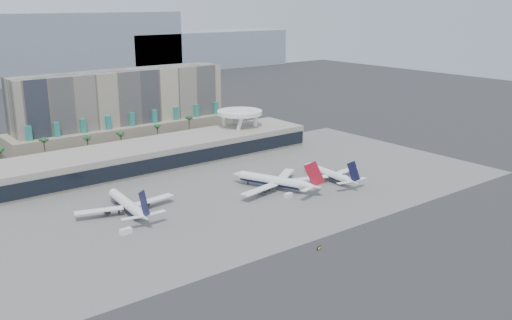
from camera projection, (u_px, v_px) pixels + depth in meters
ground at (306, 229)px, 212.79m from camera, size 900.00×900.00×0.00m
apron_pad at (222, 191)px, 254.54m from camera, size 260.00×130.00×0.06m
mountain_ridge at (11, 54)px, 578.09m from camera, size 680.00×60.00×70.00m
hotel at (123, 112)px, 346.60m from camera, size 140.00×30.00×42.00m
terminal at (161, 152)px, 294.43m from camera, size 170.00×32.50×14.50m
saucer_structure at (240, 115)px, 328.44m from camera, size 26.00×26.00×21.89m
palm_row at (142, 131)px, 324.20m from camera, size 157.80×2.80×13.10m
airliner_left at (127, 204)px, 227.79m from camera, size 41.64×42.99×14.84m
airliner_centre at (274, 181)px, 256.14m from camera, size 42.34×43.64×16.00m
airliner_right at (329, 174)px, 268.62m from camera, size 38.62×39.88×13.77m
service_vehicle_a at (126, 231)px, 207.84m from camera, size 4.53×2.58×2.12m
service_vehicle_b at (288, 195)px, 246.23m from camera, size 4.14×2.88×1.94m
taxiway_sign at (319, 248)px, 194.95m from camera, size 2.35×1.09×1.08m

